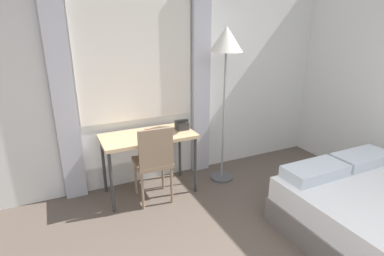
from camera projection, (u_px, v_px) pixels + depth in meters
The scene contains 6 objects.
wall_back_with_window at pixel (172, 76), 3.79m from camera, with size 5.41×0.13×2.70m.
desk at pixel (148, 140), 3.52m from camera, with size 1.08×0.55×0.75m.
desk_chair at pixel (154, 159), 3.36m from camera, with size 0.42×0.42×0.93m.
standing_lamp at pixel (226, 49), 3.51m from camera, with size 0.40×0.40×1.96m.
telephone at pixel (182, 125), 3.66m from camera, with size 0.16×0.13×0.12m.
book at pixel (155, 132), 3.56m from camera, with size 0.27×0.21×0.02m.
Camera 1 is at (-1.47, -0.70, 1.96)m, focal length 28.00 mm.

